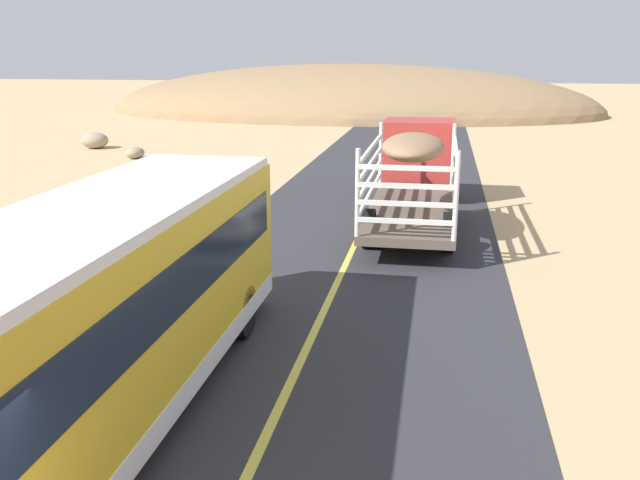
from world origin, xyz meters
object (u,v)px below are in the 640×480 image
bus (100,309)px  boulder_mid_field (135,153)px  livestock_truck (416,160)px  boulder_far_horizon (95,140)px

bus → boulder_mid_field: bus is taller
livestock_truck → boulder_far_horizon: livestock_truck is taller
boulder_mid_field → boulder_far_horizon: boulder_far_horizon is taller
livestock_truck → boulder_far_horizon: size_ratio=6.36×
livestock_truck → boulder_far_horizon: bearing=145.4°
livestock_truck → bus: (-3.91, -14.22, -0.04)m
boulder_mid_field → livestock_truck: bearing=-33.5°
livestock_truck → boulder_far_horizon: (-18.46, 12.73, -1.34)m
bus → boulder_mid_field: 26.22m
bus → livestock_truck: bearing=74.6°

